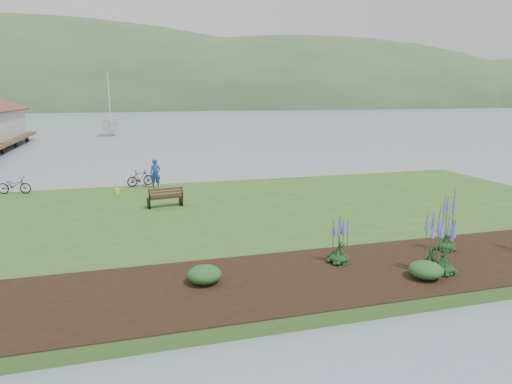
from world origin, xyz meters
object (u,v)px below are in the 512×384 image
at_px(person, 155,171).
at_px(park_bench, 165,197).
at_px(bicycle_a, 14,185).
at_px(sailboat, 112,135).

bearing_deg(person, park_bench, -72.80).
bearing_deg(person, bicycle_a, -168.73).
distance_m(bicycle_a, sailboat, 41.51).
height_order(bicycle_a, sailboat, sailboat).
relative_size(park_bench, person, 0.86).
xyz_separation_m(park_bench, sailboat, (-3.55, 46.60, -0.90)).
xyz_separation_m(bicycle_a, sailboat, (4.08, 41.30, -0.86)).
distance_m(person, bicycle_a, 7.53).
bearing_deg(park_bench, sailboat, 85.33).
height_order(park_bench, person, person).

